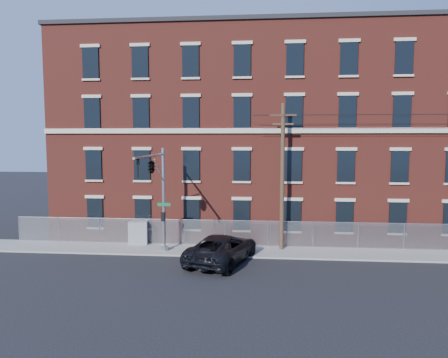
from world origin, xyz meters
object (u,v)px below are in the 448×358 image
Objects in this scene: traffic_signal_mast at (155,177)px; utility_pole_near at (282,174)px; utility_cabinet at (138,233)px; pickup_truck at (222,248)px.

traffic_signal_mast is 0.70× the size of utility_pole_near.
utility_pole_near is 6.01× the size of utility_cabinet.
utility_cabinet reaches higher than pickup_truck.
utility_cabinet is (-6.43, 3.50, 0.07)m from pickup_truck.
utility_pole_near reaches higher than traffic_signal_mast.
pickup_truck is 3.83× the size of utility_cabinet.
utility_cabinet is at bearing -11.08° from pickup_truck.
pickup_truck is at bearing -36.98° from utility_cabinet.
utility_pole_near is 6.65m from pickup_truck.
pickup_truck is 7.33m from utility_cabinet.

